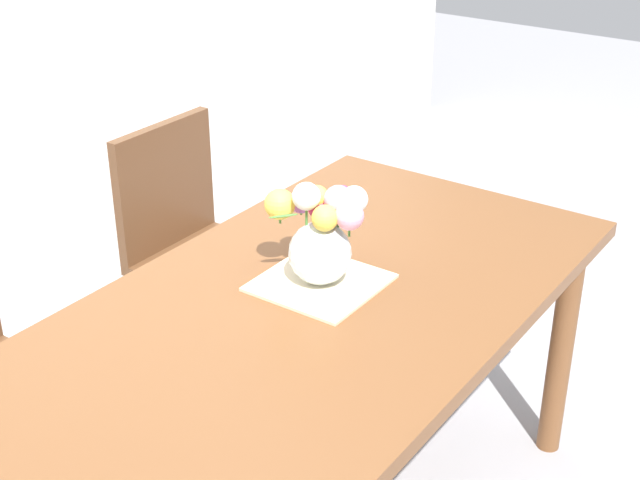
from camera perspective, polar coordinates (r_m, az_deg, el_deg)
dining_table at (r=2.16m, az=-0.70°, el=-6.08°), size 1.69×0.90×0.77m
chair_right at (r=2.98m, az=-8.04°, el=0.01°), size 0.42×0.42×0.90m
placemat at (r=2.19m, az=0.00°, el=-2.72°), size 0.28×0.28×0.01m
flower_vase at (r=2.14m, az=0.05°, el=0.53°), size 0.21×0.25×0.25m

